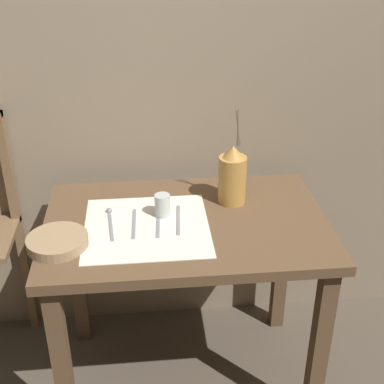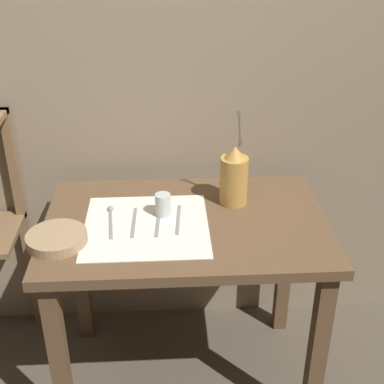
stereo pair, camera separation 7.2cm
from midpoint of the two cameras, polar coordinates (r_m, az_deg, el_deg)
name	(u,v)px [view 1 (the left image)]	position (r m, az deg, el deg)	size (l,w,h in m)	color
ground_plane	(187,373)	(2.51, -1.42, -18.80)	(12.00, 12.00, 0.00)	brown
stone_wall_back	(176,80)	(2.26, -2.70, 11.84)	(7.00, 0.06, 2.40)	gray
wooden_table	(186,249)	(2.07, -1.64, -6.09)	(1.06, 0.69, 0.80)	brown
linen_cloth	(147,227)	(1.97, -5.90, -3.73)	(0.45, 0.44, 0.00)	silver
pitcher_with_flowers	(232,176)	(2.08, 3.33, 1.67)	(0.11, 0.11, 0.39)	#B7843D
wooden_bowl	(57,242)	(1.91, -15.21, -5.14)	(0.21, 0.21, 0.04)	#9E7F5B
glass_tumbler_near	(162,205)	(2.01, -4.20, -1.45)	(0.06, 0.06, 0.09)	#B7C1BC
spoon_outer	(110,217)	(2.04, -9.76, -2.64)	(0.04, 0.22, 0.02)	gray
fork_inner	(134,223)	(1.99, -7.23, -3.36)	(0.02, 0.21, 0.00)	gray
knife_center	(158,222)	(1.99, -4.65, -3.26)	(0.02, 0.21, 0.00)	gray
fork_outer	(179,220)	(1.99, -2.48, -3.05)	(0.03, 0.21, 0.00)	gray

